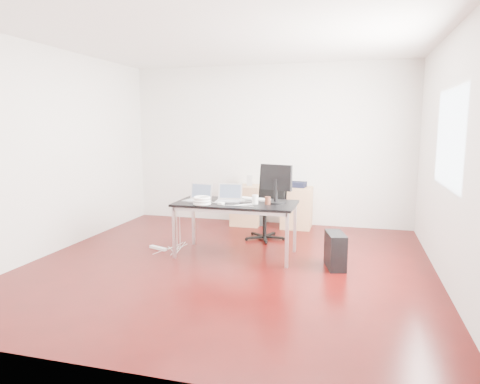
% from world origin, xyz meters
% --- Properties ---
extents(room_shell, '(5.00, 5.00, 5.00)m').
position_xyz_m(room_shell, '(0.04, 0.00, 1.40)').
color(room_shell, '#350606').
rests_on(room_shell, ground).
extents(desk, '(1.60, 0.80, 0.73)m').
position_xyz_m(desk, '(-0.02, 0.42, 0.68)').
color(desk, black).
rests_on(desk, ground).
extents(office_chair, '(0.61, 0.63, 1.08)m').
position_xyz_m(office_chair, '(0.22, 1.40, 0.61)').
color(office_chair, black).
rests_on(office_chair, ground).
extents(filing_cabinet_left, '(0.50, 0.50, 0.70)m').
position_xyz_m(filing_cabinet_left, '(-0.33, 2.23, 0.35)').
color(filing_cabinet_left, tan).
rests_on(filing_cabinet_left, ground).
extents(filing_cabinet_right, '(0.50, 0.50, 0.70)m').
position_xyz_m(filing_cabinet_right, '(0.56, 2.23, 0.35)').
color(filing_cabinet_right, tan).
rests_on(filing_cabinet_right, ground).
extents(pc_tower, '(0.31, 0.49, 0.44)m').
position_xyz_m(pc_tower, '(1.31, 0.23, 0.22)').
color(pc_tower, black).
rests_on(pc_tower, ground).
extents(wastebasket, '(0.32, 0.32, 0.28)m').
position_xyz_m(wastebasket, '(-0.13, 2.25, 0.14)').
color(wastebasket, black).
rests_on(wastebasket, ground).
extents(power_strip, '(0.30, 0.16, 0.04)m').
position_xyz_m(power_strip, '(-1.17, 0.38, 0.02)').
color(power_strip, white).
rests_on(power_strip, ground).
extents(laptop_left, '(0.37, 0.31, 0.23)m').
position_xyz_m(laptop_left, '(-0.54, 0.38, 0.79)').
color(laptop_left, silver).
rests_on(laptop_left, desk).
extents(laptop_right, '(0.35, 0.28, 0.23)m').
position_xyz_m(laptop_right, '(-0.13, 0.48, 0.79)').
color(laptop_right, silver).
rests_on(laptop_right, desk).
extents(monitor, '(0.44, 0.26, 0.51)m').
position_xyz_m(monitor, '(0.50, 0.52, 1.01)').
color(monitor, black).
rests_on(monitor, desk).
extents(keyboard, '(0.46, 0.24, 0.02)m').
position_xyz_m(keyboard, '(0.17, 0.67, 0.74)').
color(keyboard, white).
rests_on(keyboard, desk).
extents(cup_white, '(0.10, 0.10, 0.12)m').
position_xyz_m(cup_white, '(0.26, 0.36, 0.79)').
color(cup_white, white).
rests_on(cup_white, desk).
extents(cup_brown, '(0.08, 0.08, 0.10)m').
position_xyz_m(cup_brown, '(0.42, 0.39, 0.78)').
color(cup_brown, '#562B1D').
rests_on(cup_brown, desk).
extents(cable_coil, '(0.24, 0.24, 0.11)m').
position_xyz_m(cable_coil, '(-0.40, 0.13, 0.78)').
color(cable_coil, white).
rests_on(cable_coil, desk).
extents(power_adapter, '(0.09, 0.09, 0.03)m').
position_xyz_m(power_adapter, '(-0.17, 0.22, 0.74)').
color(power_adapter, white).
rests_on(power_adapter, desk).
extents(speaker, '(0.09, 0.08, 0.18)m').
position_xyz_m(speaker, '(-0.29, 2.26, 0.79)').
color(speaker, '#9E9E9E').
rests_on(speaker, filing_cabinet_left).
extents(navy_garment, '(0.33, 0.28, 0.09)m').
position_xyz_m(navy_garment, '(0.55, 2.28, 0.74)').
color(navy_garment, black).
rests_on(navy_garment, filing_cabinet_right).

